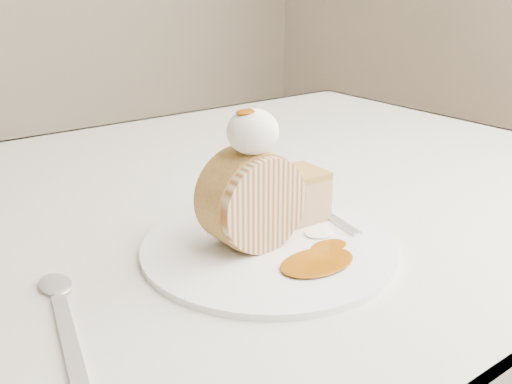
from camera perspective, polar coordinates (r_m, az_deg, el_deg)
table at (r=0.80m, az=-7.43°, el=-6.97°), size 1.40×0.90×0.75m
plate at (r=0.62m, az=1.30°, el=-5.50°), size 0.29×0.29×0.01m
roulade_slice at (r=0.60m, az=-0.43°, el=-0.77°), size 0.10×0.06×0.10m
cake_chunk at (r=0.68m, az=4.08°, el=-0.61°), size 0.06×0.06×0.05m
whipped_cream at (r=0.57m, az=-0.33°, el=6.05°), size 0.05×0.05×0.05m
caramel_drizzle at (r=0.56m, az=-0.77°, el=8.59°), size 0.03×0.02×0.01m
caramel_pool at (r=0.58m, az=6.13°, el=-6.97°), size 0.09×0.06×0.00m
fork at (r=0.69m, az=7.36°, el=-2.38°), size 0.05×0.17×0.00m
spoon at (r=0.50m, az=-18.22°, el=-13.69°), size 0.06×0.17×0.00m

